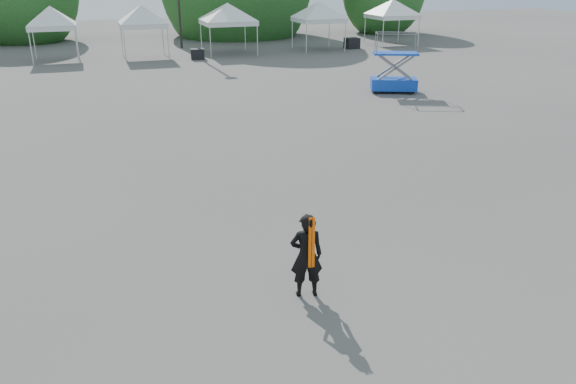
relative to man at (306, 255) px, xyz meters
name	(u,v)px	position (x,y,z in m)	size (l,w,h in m)	color
ground	(277,237)	(0.21, 2.37, -0.79)	(120.00, 120.00, 0.00)	#474442
tent_d	(50,10)	(-5.20, 30.61, 2.27)	(3.94, 3.94, 3.88)	silver
tent_e	(142,9)	(0.22, 30.13, 2.27)	(4.06, 4.06, 3.88)	silver
tent_f	(227,7)	(5.81, 30.28, 2.27)	(4.74, 4.74, 3.88)	silver
tent_g	(319,5)	(12.30, 30.14, 2.27)	(4.38, 4.38, 3.88)	silver
tent_h	(393,3)	(18.70, 31.21, 2.27)	(4.49, 4.49, 3.88)	silver
man	(306,255)	(0.00, 0.00, 0.00)	(0.64, 0.48, 1.57)	black
scissor_lift	(395,63)	(10.13, 15.22, 0.58)	(2.35, 1.77, 2.72)	#0D26AB
crate_mid	(198,54)	(3.32, 28.53, -0.45)	(0.85, 0.66, 0.66)	black
crate_east	(352,43)	(14.94, 30.11, -0.40)	(0.98, 0.76, 0.76)	black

